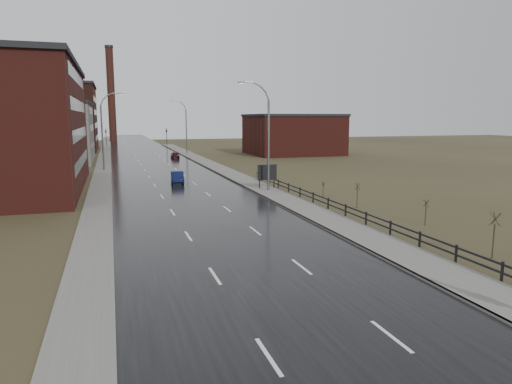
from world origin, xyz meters
TOP-DOWN VIEW (x-y plane):
  - road at (0.00, 60.00)m, footprint 14.00×300.00m
  - sidewalk_right at (8.60, 35.00)m, footprint 3.20×180.00m
  - curb_right at (7.08, 35.00)m, footprint 0.16×180.00m
  - sidewalk_left at (-8.20, 60.00)m, footprint 2.40×260.00m
  - warehouse_mid at (-17.99, 78.00)m, footprint 16.32×20.40m
  - warehouse_far at (-22.99, 108.00)m, footprint 26.52×24.48m
  - building_right at (30.30, 82.00)m, footprint 18.36×16.32m
  - smokestack at (-6.00, 150.00)m, footprint 2.70×2.70m
  - streetlight_right_mid at (8.50, 36.00)m, footprint 3.36×0.28m
  - streetlight_left at (-7.70, 62.00)m, footprint 3.36×0.28m
  - streetlight_right_far at (8.50, 90.00)m, footprint 3.36×0.28m
  - guardrail at (10.30, 18.31)m, footprint 0.10×53.05m
  - shrub_c at (12.98, 10.25)m, footprint 0.62×0.66m
  - shrub_d at (14.64, 18.09)m, footprint 0.45×0.48m
  - shrub_e at (13.15, 25.21)m, footprint 0.53×0.56m
  - shrub_f at (12.92, 31.37)m, footprint 0.38×0.40m
  - billboard at (9.10, 37.30)m, footprint 2.18×0.17m
  - traffic_light_left at (-8.00, 120.00)m, footprint 0.58×2.73m
  - traffic_light_right at (8.00, 120.00)m, footprint 0.58×2.73m
  - car_near at (0.43, 44.75)m, footprint 1.88×4.34m
  - car_far at (4.76, 78.94)m, footprint 1.67×3.81m

SIDE VIEW (x-z plane):
  - road at x=0.00m, z-range 0.00..0.06m
  - sidewalk_left at x=-8.20m, z-range 0.00..0.12m
  - sidewalk_right at x=8.60m, z-range 0.00..0.18m
  - curb_right at x=7.08m, z-range 0.00..0.18m
  - car_far at x=4.76m, z-range 0.00..1.28m
  - car_near at x=0.43m, z-range 0.00..1.39m
  - guardrail at x=10.30m, z-range 0.16..1.26m
  - shrub_f at x=12.92m, z-range 0.05..1.59m
  - shrub_d at x=14.64m, z-range 0.06..1.95m
  - shrub_e at x=13.15m, z-range 0.07..2.30m
  - shrub_c at x=12.98m, z-range 0.08..2.72m
  - billboard at x=9.10m, z-range 0.44..3.18m
  - building_right at x=30.30m, z-range 0.01..8.51m
  - traffic_light_left at x=-8.00m, z-range 1.95..7.25m
  - traffic_light_right at x=8.00m, z-range 1.95..7.25m
  - warehouse_mid at x=-17.99m, z-range 0.01..10.51m
  - streetlight_right_mid at x=8.50m, z-range 0.16..11.51m
  - streetlight_left at x=-7.70m, z-range 0.16..11.51m
  - streetlight_right_far at x=8.50m, z-range 0.16..11.51m
  - warehouse_far at x=-22.99m, z-range 0.01..15.51m
  - smokestack at x=-6.00m, z-range 0.15..30.85m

